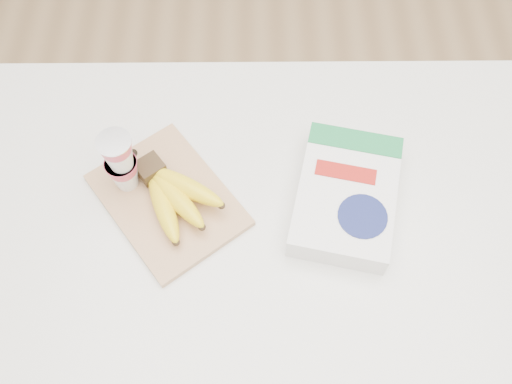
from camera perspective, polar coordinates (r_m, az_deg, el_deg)
room at (r=0.68m, az=2.87°, el=13.69°), size 4.00×4.00×4.00m
table at (r=1.47m, az=1.30°, el=-10.87°), size 1.19×0.79×0.89m
cutting_board at (r=1.09m, az=-8.82°, el=-0.78°), size 0.33×0.35×0.01m
bananas at (r=1.06m, az=-8.29°, el=-0.25°), size 0.18×0.19×0.06m
yogurt_stack at (r=1.05m, az=-13.40°, el=2.99°), size 0.06×0.06×0.14m
cereal_box at (r=1.07m, az=9.00°, el=-0.33°), size 0.23×0.29×0.06m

